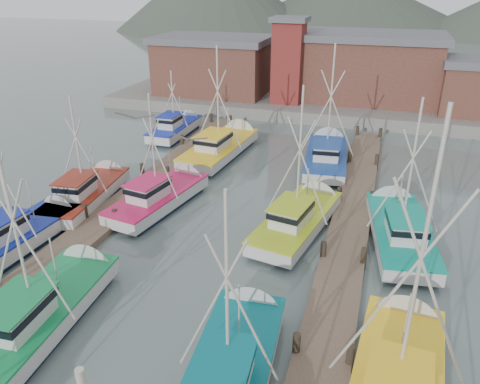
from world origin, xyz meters
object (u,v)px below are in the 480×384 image
(lookout_tower, at_px, (288,60))
(boat_12, at_px, (223,146))
(boat_4, at_px, (46,308))
(boat_8, at_px, (163,196))

(lookout_tower, bearing_deg, boat_12, -98.90)
(boat_12, bearing_deg, lookout_tower, 86.01)
(lookout_tower, relative_size, boat_12, 0.83)
(boat_4, distance_m, boat_12, 21.74)
(lookout_tower, xyz_separation_m, boat_8, (-2.68, -24.43, -4.87))
(boat_8, distance_m, boat_12, 10.17)
(boat_8, bearing_deg, lookout_tower, 93.44)
(boat_8, bearing_deg, boat_4, -79.19)
(lookout_tower, xyz_separation_m, boat_12, (-2.23, -14.27, -4.87))
(boat_4, bearing_deg, boat_8, 87.70)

